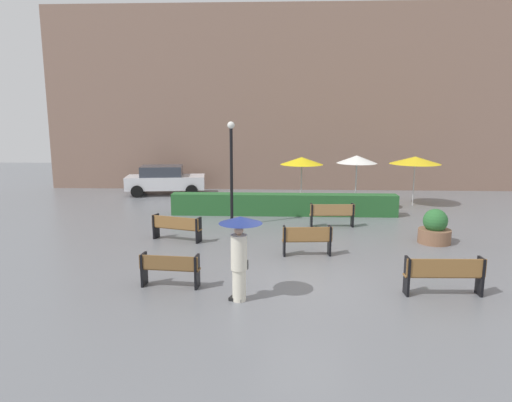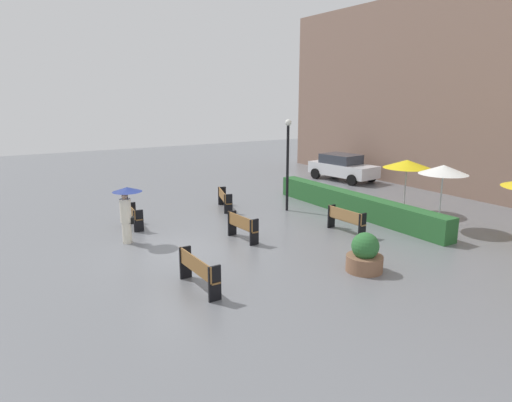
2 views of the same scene
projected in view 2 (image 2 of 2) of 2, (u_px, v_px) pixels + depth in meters
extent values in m
plane|color=slate|center=(173.00, 250.00, 15.21)|extent=(60.00, 60.00, 0.00)
cube|color=brown|center=(135.00, 215.00, 17.75)|extent=(1.52, 0.40, 0.04)
cube|color=brown|center=(131.00, 211.00, 17.64)|extent=(1.50, 0.17, 0.36)
cube|color=black|center=(131.00, 213.00, 18.35)|extent=(0.09, 0.37, 0.84)
cube|color=black|center=(139.00, 221.00, 17.14)|extent=(0.09, 0.37, 0.84)
cube|color=#9E7242|center=(347.00, 220.00, 17.07)|extent=(1.73, 0.35, 0.04)
cube|color=#9E7242|center=(344.00, 215.00, 16.93)|extent=(1.71, 0.14, 0.43)
cube|color=black|center=(331.00, 216.00, 17.70)|extent=(0.08, 0.35, 0.91)
cube|color=black|center=(362.00, 226.00, 16.42)|extent=(0.08, 0.35, 0.91)
cube|color=olive|center=(243.00, 227.00, 16.17)|extent=(1.54, 0.37, 0.04)
cube|color=olive|center=(240.00, 222.00, 16.03)|extent=(1.52, 0.16, 0.44)
cube|color=black|center=(232.00, 223.00, 16.71)|extent=(0.09, 0.35, 0.92)
cube|color=black|center=(254.00, 232.00, 15.60)|extent=(0.09, 0.35, 0.92)
cube|color=olive|center=(225.00, 200.00, 20.60)|extent=(1.79, 0.80, 0.04)
cube|color=olive|center=(222.00, 195.00, 20.51)|extent=(1.72, 0.58, 0.41)
cube|color=black|center=(222.00, 196.00, 21.39)|extent=(0.17, 0.37, 0.86)
cube|color=black|center=(228.00, 204.00, 19.80)|extent=(0.17, 0.37, 0.86)
cube|color=olive|center=(200.00, 272.00, 12.06)|extent=(1.88, 0.30, 0.04)
cube|color=olive|center=(195.00, 264.00, 11.93)|extent=(1.87, 0.10, 0.44)
cube|color=black|center=(185.00, 262.00, 12.77)|extent=(0.07, 0.35, 0.94)
cube|color=black|center=(215.00, 284.00, 11.34)|extent=(0.07, 0.35, 0.94)
cylinder|color=silver|center=(127.00, 232.00, 15.85)|extent=(0.32, 0.32, 0.76)
cube|color=black|center=(128.00, 241.00, 15.98)|extent=(0.39, 0.35, 0.08)
cylinder|color=silver|center=(125.00, 211.00, 15.67)|extent=(0.38, 0.38, 0.82)
sphere|color=tan|center=(124.00, 196.00, 15.55)|extent=(0.21, 0.21, 0.21)
cube|color=black|center=(133.00, 220.00, 15.81)|extent=(0.30, 0.19, 0.22)
cylinder|color=black|center=(128.00, 202.00, 15.62)|extent=(0.02, 0.02, 0.90)
cone|color=navy|center=(127.00, 189.00, 15.52)|extent=(1.01, 1.01, 0.16)
cylinder|color=brown|center=(364.00, 263.00, 13.34)|extent=(1.08, 1.08, 0.47)
sphere|color=#2D6B33|center=(365.00, 246.00, 13.22)|extent=(0.81, 0.81, 0.81)
cylinder|color=black|center=(287.00, 169.00, 19.98)|extent=(0.12, 0.12, 3.78)
sphere|color=white|center=(288.00, 123.00, 19.52)|extent=(0.28, 0.28, 0.28)
cylinder|color=silver|center=(405.00, 188.00, 19.87)|extent=(0.06, 0.06, 2.15)
cone|color=yellow|center=(407.00, 164.00, 19.63)|extent=(2.03, 2.03, 0.35)
cylinder|color=silver|center=(441.00, 199.00, 17.40)|extent=(0.06, 0.06, 2.31)
cone|color=white|center=(444.00, 170.00, 17.14)|extent=(1.82, 1.82, 0.35)
cube|color=#28602D|center=(353.00, 204.00, 19.63)|extent=(9.72, 0.70, 0.93)
cube|color=#846656|center=(480.00, 92.00, 22.09)|extent=(28.00, 1.20, 10.37)
cube|color=silver|center=(343.00, 169.00, 27.45)|extent=(4.40, 2.31, 0.70)
cube|color=#333842|center=(341.00, 159.00, 27.46)|extent=(2.40, 1.90, 0.55)
cylinder|color=black|center=(371.00, 177.00, 26.99)|extent=(0.66, 0.31, 0.64)
cylinder|color=black|center=(352.00, 180.00, 25.91)|extent=(0.66, 0.31, 0.64)
cylinder|color=black|center=(335.00, 171.00, 29.15)|extent=(0.66, 0.31, 0.64)
cylinder|color=black|center=(316.00, 174.00, 28.08)|extent=(0.66, 0.31, 0.64)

